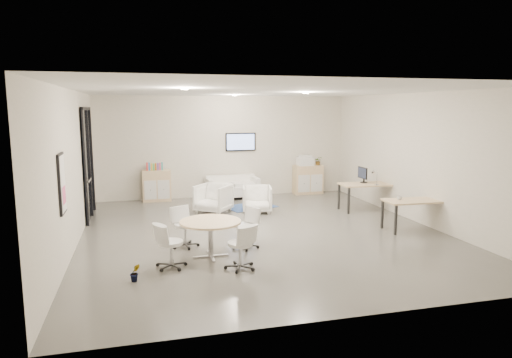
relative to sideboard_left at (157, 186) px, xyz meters
The scene contains 21 objects.
room_shell 4.91m from the sideboard_left, 62.77° to the right, with size 9.60×10.60×4.80m.
glass_door 2.69m from the sideboard_left, 135.30° to the right, with size 0.09×1.90×2.85m.
artwork 6.21m from the sideboard_left, 106.94° to the right, with size 0.05×0.54×1.04m.
wall_tv 2.98m from the sideboard_left, ahead, with size 0.98×0.06×0.58m.
ceiling_spots 4.79m from the sideboard_left, 59.82° to the right, with size 3.14×4.14×0.03m.
sideboard_left is the anchor object (origin of this frame).
sideboard_right 4.93m from the sideboard_left, ahead, with size 0.95×0.46×0.95m.
books 0.59m from the sideboard_left, behind, with size 0.49×0.14×0.22m.
printer 4.87m from the sideboard_left, ahead, with size 0.51×0.43×0.34m.
loveseat 2.32m from the sideboard_left, ahead, with size 1.65×0.89×0.60m.
blue_rug 3.03m from the sideboard_left, 31.25° to the right, with size 1.40×0.93×0.01m, color navy.
armchair_left 2.45m from the sideboard_left, 54.42° to the right, with size 0.83×0.78×0.86m, color silver.
armchair_right 3.44m from the sideboard_left, 41.14° to the right, with size 0.77×0.72×0.80m, color silver.
desk_rear 6.25m from the sideboard_left, 26.49° to the right, with size 1.48×0.80×0.75m.
desk_front 7.52m from the sideboard_left, 41.19° to the right, with size 1.39×0.74×0.71m.
monitor 6.16m from the sideboard_left, 25.40° to the right, with size 0.20×0.50×0.44m.
round_table 5.78m from the sideboard_left, 82.39° to the right, with size 1.17×1.17×0.71m.
meeting_chairs 5.78m from the sideboard_left, 82.39° to the right, with size 2.34×2.34×0.82m.
plant_cabinet 5.31m from the sideboard_left, ahead, with size 0.25×0.28×0.22m, color #3F7F3F.
plant_floor 6.71m from the sideboard_left, 95.42° to the right, with size 0.17×0.30×0.13m, color #3F7F3F.
cup 7.22m from the sideboard_left, 42.26° to the right, with size 0.12×0.09×0.12m, color white.
Camera 1 is at (-2.69, -9.82, 2.81)m, focal length 32.00 mm.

